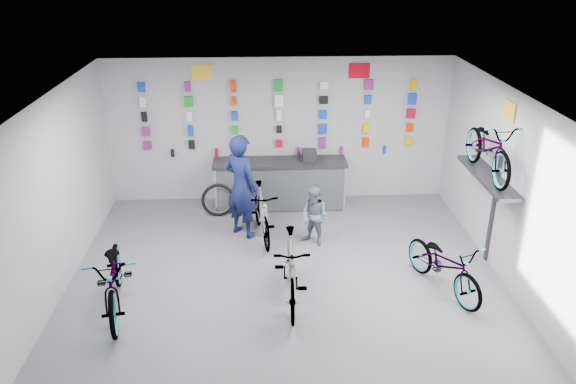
{
  "coord_description": "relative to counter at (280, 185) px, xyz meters",
  "views": [
    {
      "loc": [
        -0.34,
        -7.07,
        4.98
      ],
      "look_at": [
        0.06,
        1.4,
        1.26
      ],
      "focal_mm": 35.0,
      "sensor_mm": 36.0,
      "label": 1
    }
  ],
  "objects": [
    {
      "name": "sign_right",
      "position": [
        1.6,
        0.44,
        2.23
      ],
      "size": [
        0.42,
        0.02,
        0.3
      ],
      "primitive_type": "cube",
      "color": "red",
      "rests_on": "wall_back"
    },
    {
      "name": "ceiling",
      "position": [
        0.0,
        -3.54,
        2.51
      ],
      "size": [
        8.0,
        8.0,
        0.0
      ],
      "primitive_type": "plane",
      "rotation": [
        3.14,
        0.0,
        0.0
      ],
      "color": "white",
      "rests_on": "wall_back"
    },
    {
      "name": "bike_left",
      "position": [
        -2.54,
        -3.48,
        0.05
      ],
      "size": [
        1.09,
        2.13,
        1.07
      ],
      "primitive_type": "imported",
      "rotation": [
        0.0,
        0.0,
        0.2
      ],
      "color": "gray",
      "rests_on": "floor"
    },
    {
      "name": "counter",
      "position": [
        0.0,
        0.0,
        0.0
      ],
      "size": [
        2.7,
        0.66,
        1.0
      ],
      "color": "black",
      "rests_on": "floor"
    },
    {
      "name": "customer",
      "position": [
        0.56,
        -1.65,
        0.07
      ],
      "size": [
        0.68,
        0.66,
        1.1
      ],
      "primitive_type": "imported",
      "rotation": [
        0.0,
        0.0,
        -0.67
      ],
      "color": "slate",
      "rests_on": "floor"
    },
    {
      "name": "bike_wall",
      "position": [
        3.25,
        -2.34,
        1.57
      ],
      "size": [
        0.63,
        1.8,
        0.95
      ],
      "primitive_type": "imported",
      "color": "gray",
      "rests_on": "wall_bracket"
    },
    {
      "name": "register",
      "position": [
        0.59,
        0.01,
        0.62
      ],
      "size": [
        0.29,
        0.31,
        0.22
      ],
      "primitive_type": "cube",
      "rotation": [
        0.0,
        0.0,
        0.02
      ],
      "color": "black",
      "rests_on": "counter"
    },
    {
      "name": "wall_back",
      "position": [
        0.0,
        0.46,
        1.01
      ],
      "size": [
        7.0,
        0.0,
        7.0
      ],
      "primitive_type": "plane",
      "rotation": [
        1.57,
        0.0,
        0.0
      ],
      "color": "#B9B9BB",
      "rests_on": "floor"
    },
    {
      "name": "wall_bracket",
      "position": [
        3.33,
        -2.34,
        0.98
      ],
      "size": [
        0.39,
        1.9,
        2.0
      ],
      "color": "#333338",
      "rests_on": "wall_right"
    },
    {
      "name": "bike_service",
      "position": [
        -0.38,
        -1.35,
        0.02
      ],
      "size": [
        0.72,
        1.73,
        1.01
      ],
      "primitive_type": "imported",
      "rotation": [
        0.0,
        0.0,
        0.15
      ],
      "color": "gray",
      "rests_on": "floor"
    },
    {
      "name": "sign_left",
      "position": [
        -1.5,
        0.44,
        2.23
      ],
      "size": [
        0.42,
        0.02,
        0.3
      ],
      "primitive_type": "cube",
      "color": "yellow",
      "rests_on": "wall_back"
    },
    {
      "name": "clerk",
      "position": [
        -0.74,
        -1.2,
        0.49
      ],
      "size": [
        0.84,
        0.82,
        1.96
      ],
      "primitive_type": "imported",
      "rotation": [
        0.0,
        0.0,
        2.42
      ],
      "color": "#111844",
      "rests_on": "floor"
    },
    {
      "name": "wall_right",
      "position": [
        3.5,
        -3.54,
        1.01
      ],
      "size": [
        0.0,
        8.0,
        8.0
      ],
      "primitive_type": "plane",
      "rotation": [
        1.57,
        0.0,
        -1.57
      ],
      "color": "#B9B9BB",
      "rests_on": "floor"
    },
    {
      "name": "sign_side",
      "position": [
        3.48,
        -2.34,
        2.16
      ],
      "size": [
        0.02,
        0.4,
        0.3
      ],
      "primitive_type": "cube",
      "color": "yellow",
      "rests_on": "wall_right"
    },
    {
      "name": "bike_center",
      "position": [
        0.05,
        -3.41,
        0.06
      ],
      "size": [
        0.54,
        1.82,
        1.09
      ],
      "primitive_type": "imported",
      "rotation": [
        0.0,
        0.0,
        -0.01
      ],
      "color": "gray",
      "rests_on": "floor"
    },
    {
      "name": "spare_wheel",
      "position": [
        -1.25,
        -0.37,
        -0.15
      ],
      "size": [
        0.68,
        0.21,
        0.67
      ],
      "rotation": [
        0.0,
        0.0,
        0.07
      ],
      "color": "black",
      "rests_on": "floor"
    },
    {
      "name": "merch_wall",
      "position": [
        0.07,
        0.39,
        1.33
      ],
      "size": [
        5.57,
        0.08,
        1.57
      ],
      "color": "#821F78",
      "rests_on": "wall_back"
    },
    {
      "name": "floor",
      "position": [
        0.0,
        -3.54,
        -0.49
      ],
      "size": [
        8.0,
        8.0,
        0.0
      ],
      "primitive_type": "plane",
      "color": "#55555A",
      "rests_on": "ground"
    },
    {
      "name": "wall_left",
      "position": [
        -3.5,
        -3.54,
        1.01
      ],
      "size": [
        0.0,
        8.0,
        8.0
      ],
      "primitive_type": "plane",
      "rotation": [
        1.57,
        0.0,
        1.57
      ],
      "color": "#B9B9BB",
      "rests_on": "floor"
    },
    {
      "name": "bike_right",
      "position": [
        2.44,
        -3.22,
        -0.03
      ],
      "size": [
        1.21,
        1.85,
        0.92
      ],
      "primitive_type": "imported",
      "rotation": [
        0.0,
        0.0,
        0.38
      ],
      "color": "gray",
      "rests_on": "floor"
    }
  ]
}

